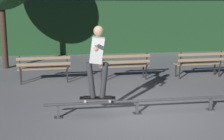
{
  "coord_description": "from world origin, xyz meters",
  "views": [
    {
      "loc": [
        -1.64,
        -6.66,
        2.45
      ],
      "look_at": [
        -0.44,
        1.0,
        0.85
      ],
      "focal_mm": 52.78,
      "sensor_mm": 36.0,
      "label": 1
    }
  ],
  "objects_px": {
    "park_bench_leftmost": "(44,66)",
    "park_bench_right_center": "(199,62)",
    "skateboard": "(98,98)",
    "grind_rail": "(137,103)",
    "skateboarder": "(97,56)",
    "park_bench_left_center": "(124,64)"
  },
  "relations": [
    {
      "from": "grind_rail",
      "to": "skateboard",
      "type": "height_order",
      "value": "skateboard"
    },
    {
      "from": "grind_rail",
      "to": "park_bench_right_center",
      "type": "xyz_separation_m",
      "value": [
        2.85,
        3.23,
        0.28
      ]
    },
    {
      "from": "park_bench_left_center",
      "to": "park_bench_right_center",
      "type": "relative_size",
      "value": 1.0
    },
    {
      "from": "park_bench_leftmost",
      "to": "skateboard",
      "type": "bearing_deg",
      "value": -68.26
    },
    {
      "from": "skateboarder",
      "to": "park_bench_right_center",
      "type": "xyz_separation_m",
      "value": [
        3.73,
        3.23,
        -0.8
      ]
    },
    {
      "from": "skateboard",
      "to": "park_bench_leftmost",
      "type": "relative_size",
      "value": 0.49
    },
    {
      "from": "skateboard",
      "to": "grind_rail",
      "type": "bearing_deg",
      "value": -0.0
    },
    {
      "from": "park_bench_leftmost",
      "to": "park_bench_right_center",
      "type": "height_order",
      "value": "same"
    },
    {
      "from": "park_bench_left_center",
      "to": "grind_rail",
      "type": "bearing_deg",
      "value": -95.96
    },
    {
      "from": "skateboarder",
      "to": "park_bench_leftmost",
      "type": "height_order",
      "value": "skateboarder"
    },
    {
      "from": "park_bench_leftmost",
      "to": "park_bench_left_center",
      "type": "relative_size",
      "value": 1.0
    },
    {
      "from": "skateboarder",
      "to": "park_bench_leftmost",
      "type": "xyz_separation_m",
      "value": [
        -1.29,
        3.23,
        -0.8
      ]
    },
    {
      "from": "park_bench_left_center",
      "to": "park_bench_right_center",
      "type": "height_order",
      "value": "same"
    },
    {
      "from": "grind_rail",
      "to": "park_bench_leftmost",
      "type": "distance_m",
      "value": 3.9
    },
    {
      "from": "skateboard",
      "to": "skateboarder",
      "type": "height_order",
      "value": "skateboarder"
    },
    {
      "from": "park_bench_left_center",
      "to": "skateboard",
      "type": "bearing_deg",
      "value": -110.76
    },
    {
      "from": "skateboarder",
      "to": "park_bench_leftmost",
      "type": "relative_size",
      "value": 0.96
    },
    {
      "from": "grind_rail",
      "to": "park_bench_leftmost",
      "type": "xyz_separation_m",
      "value": [
        -2.17,
        3.23,
        0.28
      ]
    },
    {
      "from": "skateboarder",
      "to": "park_bench_left_center",
      "type": "distance_m",
      "value": 3.54
    },
    {
      "from": "grind_rail",
      "to": "skateboard",
      "type": "xyz_separation_m",
      "value": [
        -0.89,
        0.0,
        0.15
      ]
    },
    {
      "from": "grind_rail",
      "to": "park_bench_right_center",
      "type": "distance_m",
      "value": 4.31
    },
    {
      "from": "grind_rail",
      "to": "skateboarder",
      "type": "relative_size",
      "value": 2.63
    }
  ]
}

